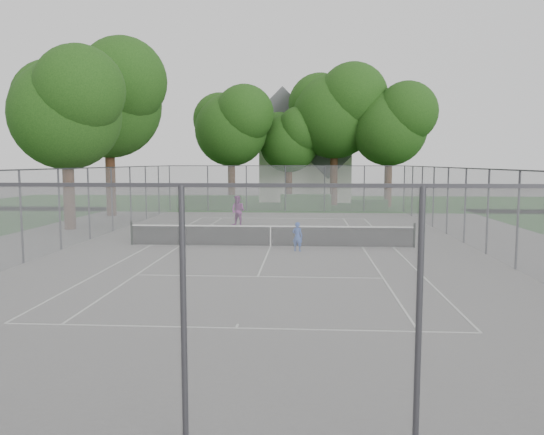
# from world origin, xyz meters

# --- Properties ---
(ground) EXTENTS (120.00, 120.00, 0.00)m
(ground) POSITION_xyz_m (0.00, 0.00, 0.00)
(ground) COLOR slate
(ground) RESTS_ON ground
(grass_far) EXTENTS (60.00, 20.00, 0.00)m
(grass_far) POSITION_xyz_m (0.00, 26.00, 0.00)
(grass_far) COLOR #174313
(grass_far) RESTS_ON ground
(court_markings) EXTENTS (11.03, 23.83, 0.01)m
(court_markings) POSITION_xyz_m (0.00, 0.00, 0.01)
(court_markings) COLOR silver
(court_markings) RESTS_ON ground
(tennis_net) EXTENTS (12.87, 0.10, 1.10)m
(tennis_net) POSITION_xyz_m (0.00, 0.00, 0.51)
(tennis_net) COLOR black
(tennis_net) RESTS_ON ground
(perimeter_fence) EXTENTS (18.08, 34.08, 3.52)m
(perimeter_fence) POSITION_xyz_m (0.00, 0.00, 1.81)
(perimeter_fence) COLOR #38383D
(perimeter_fence) RESTS_ON ground
(tree_far_left) EXTENTS (7.12, 6.50, 10.23)m
(tree_far_left) POSITION_xyz_m (-4.74, 21.79, 7.03)
(tree_far_left) COLOR #371F14
(tree_far_left) RESTS_ON ground
(tree_far_midleft) EXTENTS (5.99, 5.47, 8.62)m
(tree_far_midleft) POSITION_xyz_m (0.14, 23.48, 5.92)
(tree_far_midleft) COLOR #371F14
(tree_far_midleft) RESTS_ON ground
(tree_far_midright) EXTENTS (8.46, 7.72, 12.16)m
(tree_far_midright) POSITION_xyz_m (4.13, 23.23, 8.36)
(tree_far_midright) COLOR #371F14
(tree_far_midright) RESTS_ON ground
(tree_far_right) EXTENTS (7.18, 6.56, 10.32)m
(tree_far_right) POSITION_xyz_m (8.58, 21.51, 7.09)
(tree_far_right) COLOR #371F14
(tree_far_right) RESTS_ON ground
(tree_side_back) EXTENTS (8.44, 7.70, 12.13)m
(tree_side_back) POSITION_xyz_m (-12.07, 12.94, 8.34)
(tree_side_back) COLOR #371F14
(tree_side_back) RESTS_ON ground
(tree_side_front) EXTENTS (6.98, 6.37, 10.03)m
(tree_side_front) POSITION_xyz_m (-11.67, 5.37, 6.89)
(tree_side_front) COLOR #371F14
(tree_side_front) RESTS_ON ground
(hedge_left) EXTENTS (4.48, 1.34, 1.12)m
(hedge_left) POSITION_xyz_m (-5.83, 18.24, 0.56)
(hedge_left) COLOR #1C4B18
(hedge_left) RESTS_ON ground
(hedge_mid) EXTENTS (3.93, 1.12, 1.24)m
(hedge_mid) POSITION_xyz_m (1.58, 17.97, 0.62)
(hedge_mid) COLOR #1C4B18
(hedge_mid) RESTS_ON ground
(hedge_right) EXTENTS (2.80, 1.03, 0.84)m
(hedge_right) POSITION_xyz_m (6.55, 18.28, 0.42)
(hedge_right) COLOR #1C4B18
(hedge_right) RESTS_ON ground
(house) EXTENTS (8.59, 6.66, 10.70)m
(house) POSITION_xyz_m (1.50, 29.03, 4.31)
(house) COLOR white
(house) RESTS_ON ground
(girl_player) EXTENTS (0.53, 0.43, 1.25)m
(girl_player) POSITION_xyz_m (1.23, -1.20, 0.62)
(girl_player) COLOR #2D4CA8
(girl_player) RESTS_ON ground
(woman_player) EXTENTS (1.08, 0.99, 1.81)m
(woman_player) POSITION_xyz_m (-2.44, 7.52, 0.90)
(woman_player) COLOR #782873
(woman_player) RESTS_ON ground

